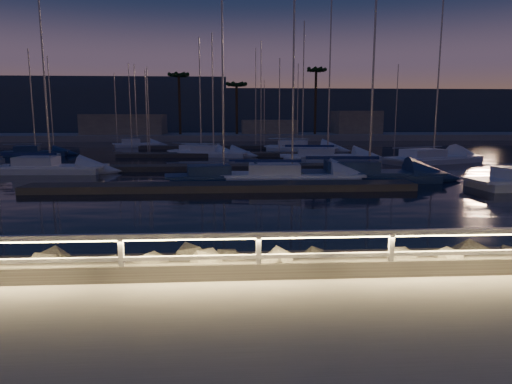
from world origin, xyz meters
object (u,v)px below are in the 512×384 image
sailboat_b (221,176)px  sailboat_i (34,152)px  sailboat_c (365,173)px  sailboat_j (212,153)px  sailboat_k (300,147)px  sailboat_g (325,157)px  sailboat_h (288,175)px  sailboat_n (199,152)px  sailboat_m (136,144)px  sailboat_l (431,158)px  guard_rail (210,245)px  sailboat_f (48,167)px

sailboat_b → sailboat_i: (-20.05, 20.98, -0.01)m
sailboat_c → sailboat_i: sailboat_c is taller
sailboat_j → sailboat_k: (10.45, 7.10, 0.03)m
sailboat_g → sailboat_h: (-5.19, -13.21, -0.02)m
sailboat_n → sailboat_h: bearing=-48.7°
sailboat_n → sailboat_m: bearing=146.2°
sailboat_h → sailboat_i: (-24.36, 20.97, -0.02)m
sailboat_j → sailboat_i: bearing=-170.3°
sailboat_g → sailboat_h: bearing=-105.4°
sailboat_h → sailboat_k: sailboat_k is taller
sailboat_l → sailboat_m: sailboat_l is taller
sailboat_j → sailboat_k: bearing=49.6°
sailboat_l → sailboat_m: 38.82m
guard_rail → sailboat_f: 27.92m
sailboat_n → sailboat_i: bearing=-159.3°
sailboat_n → sailboat_l: bearing=-1.0°
sailboat_l → sailboat_n: sailboat_l is taller
guard_rail → sailboat_g: 33.60m
sailboat_f → sailboat_k: 30.10m
sailboat_c → sailboat_h: (-5.13, -0.41, -0.03)m
sailboat_m → guard_rail: bearing=-95.1°
sailboat_i → sailboat_l: bearing=-23.7°
guard_rail → sailboat_k: sailboat_k is taller
sailboat_f → sailboat_j: sailboat_f is taller
sailboat_h → sailboat_g: bearing=71.7°
sailboat_g → sailboat_i: sailboat_g is taller
sailboat_j → sailboat_l: size_ratio=0.75×
sailboat_h → sailboat_n: (-6.87, 20.40, -0.02)m
sailboat_b → sailboat_j: bearing=85.8°
sailboat_i → sailboat_m: (7.97, 13.77, -0.00)m
sailboat_j → sailboat_c: bearing=-44.8°
sailboat_l → sailboat_f: bearing=168.6°
sailboat_b → sailboat_m: size_ratio=1.13×
sailboat_b → sailboat_m: bearing=101.3°
sailboat_i → sailboat_l: 39.99m
sailboat_c → sailboat_k: bearing=94.7°
sailboat_f → sailboat_k: size_ratio=0.90×
sailboat_c → sailboat_b: bearing=-173.2°
sailboat_m → sailboat_n: sailboat_n is taller
sailboat_c → sailboat_h: sailboat_c is taller
guard_rail → sailboat_i: sailboat_i is taller
sailboat_j → sailboat_k: sailboat_k is taller
sailboat_l → sailboat_n: bearing=135.3°
sailboat_c → sailboat_n: sailboat_c is taller
sailboat_h → sailboat_l: bearing=40.8°
sailboat_g → sailboat_j: sailboat_g is taller
sailboat_b → sailboat_m: (-12.08, 34.75, -0.01)m
sailboat_g → sailboat_j: 12.21m
sailboat_b → sailboat_k: (9.24, 26.18, 0.03)m
sailboat_i → sailboat_j: size_ratio=0.89×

